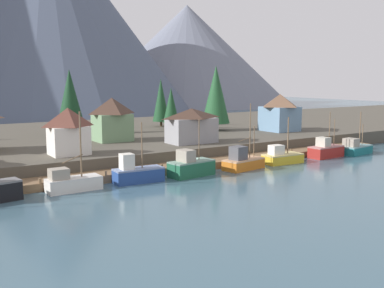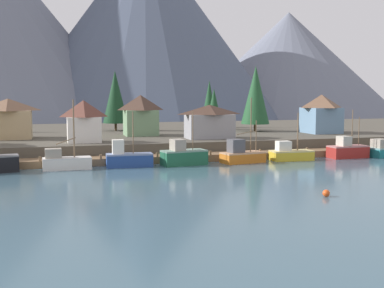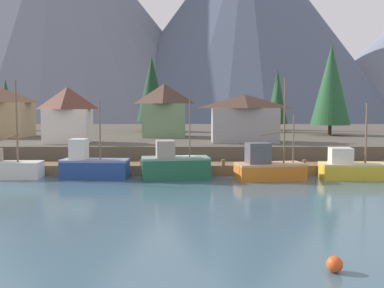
{
  "view_description": "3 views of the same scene",
  "coord_description": "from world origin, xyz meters",
  "px_view_note": "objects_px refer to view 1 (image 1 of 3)",
  "views": [
    {
      "loc": [
        -33.49,
        -53.02,
        13.01
      ],
      "look_at": [
        1.65,
        1.42,
        3.76
      ],
      "focal_mm": 43.2,
      "sensor_mm": 36.0,
      "label": 1
    },
    {
      "loc": [
        -18.6,
        -67.12,
        9.88
      ],
      "look_at": [
        1.45,
        1.09,
        2.6
      ],
      "focal_mm": 45.35,
      "sensor_mm": 36.0,
      "label": 2
    },
    {
      "loc": [
        0.94,
        -45.68,
        7.09
      ],
      "look_at": [
        0.87,
        2.95,
        2.89
      ],
      "focal_mm": 44.04,
      "sensor_mm": 36.0,
      "label": 3
    }
  ],
  "objects_px": {
    "conifer_mid_left": "(216,94)",
    "conifer_centre": "(161,100)",
    "house_green": "(112,119)",
    "fishing_boat_green": "(191,167)",
    "fishing_boat_red": "(326,150)",
    "house_white": "(68,131)",
    "fishing_boat_blue": "(137,173)",
    "fishing_boat_orange": "(242,161)",
    "house_grey": "(192,125)",
    "fishing_boat_teal": "(355,148)",
    "conifer_mid_right": "(171,105)",
    "conifer_near_left": "(70,98)",
    "fishing_boat_yellow": "(282,157)",
    "fishing_boat_white": "(72,182)",
    "house_blue": "(280,112)"
  },
  "relations": [
    {
      "from": "conifer_mid_left",
      "to": "conifer_centre",
      "type": "height_order",
      "value": "conifer_mid_left"
    },
    {
      "from": "house_green",
      "to": "fishing_boat_green",
      "type": "bearing_deg",
      "value": -84.22
    },
    {
      "from": "fishing_boat_red",
      "to": "house_white",
      "type": "xyz_separation_m",
      "value": [
        -39.61,
        10.88,
        4.64
      ]
    },
    {
      "from": "fishing_boat_blue",
      "to": "fishing_boat_orange",
      "type": "relative_size",
      "value": 0.8
    },
    {
      "from": "house_grey",
      "to": "fishing_boat_blue",
      "type": "bearing_deg",
      "value": -143.55
    },
    {
      "from": "fishing_boat_green",
      "to": "conifer_mid_left",
      "type": "relative_size",
      "value": 0.58
    },
    {
      "from": "conifer_mid_left",
      "to": "fishing_boat_blue",
      "type": "bearing_deg",
      "value": -140.85
    },
    {
      "from": "fishing_boat_green",
      "to": "fishing_boat_teal",
      "type": "height_order",
      "value": "fishing_boat_green"
    },
    {
      "from": "house_green",
      "to": "conifer_centre",
      "type": "height_order",
      "value": "conifer_centre"
    },
    {
      "from": "house_grey",
      "to": "house_white",
      "type": "xyz_separation_m",
      "value": [
        -20.73,
        -0.83,
        0.45
      ]
    },
    {
      "from": "conifer_mid_right",
      "to": "fishing_boat_orange",
      "type": "bearing_deg",
      "value": -101.8
    },
    {
      "from": "house_grey",
      "to": "conifer_near_left",
      "type": "xyz_separation_m",
      "value": [
        -12.85,
        22.11,
        4.01
      ]
    },
    {
      "from": "house_grey",
      "to": "conifer_near_left",
      "type": "distance_m",
      "value": 25.89
    },
    {
      "from": "house_green",
      "to": "conifer_mid_left",
      "type": "xyz_separation_m",
      "value": [
        23.83,
        3.35,
        3.56
      ]
    },
    {
      "from": "conifer_near_left",
      "to": "conifer_mid_right",
      "type": "relative_size",
      "value": 1.42
    },
    {
      "from": "fishing_boat_green",
      "to": "fishing_boat_yellow",
      "type": "height_order",
      "value": "fishing_boat_green"
    },
    {
      "from": "house_green",
      "to": "conifer_mid_right",
      "type": "xyz_separation_m",
      "value": [
        17.47,
        10.3,
        1.23
      ]
    },
    {
      "from": "fishing_boat_blue",
      "to": "conifer_centre",
      "type": "bearing_deg",
      "value": 60.04
    },
    {
      "from": "fishing_boat_white",
      "to": "conifer_mid_left",
      "type": "distance_m",
      "value": 45.56
    },
    {
      "from": "conifer_mid_right",
      "to": "conifer_centre",
      "type": "relative_size",
      "value": 0.82
    },
    {
      "from": "conifer_near_left",
      "to": "fishing_boat_orange",
      "type": "bearing_deg",
      "value": -68.27
    },
    {
      "from": "fishing_boat_teal",
      "to": "conifer_mid_left",
      "type": "distance_m",
      "value": 28.73
    },
    {
      "from": "fishing_boat_teal",
      "to": "fishing_boat_yellow",
      "type": "bearing_deg",
      "value": 170.01
    },
    {
      "from": "fishing_boat_teal",
      "to": "house_white",
      "type": "bearing_deg",
      "value": 157.78
    },
    {
      "from": "house_green",
      "to": "house_blue",
      "type": "relative_size",
      "value": 0.99
    },
    {
      "from": "fishing_boat_orange",
      "to": "conifer_mid_right",
      "type": "height_order",
      "value": "conifer_mid_right"
    },
    {
      "from": "fishing_boat_teal",
      "to": "house_white",
      "type": "relative_size",
      "value": 1.12
    },
    {
      "from": "fishing_boat_teal",
      "to": "house_blue",
      "type": "distance_m",
      "value": 18.11
    },
    {
      "from": "conifer_near_left",
      "to": "conifer_mid_left",
      "type": "bearing_deg",
      "value": -20.01
    },
    {
      "from": "conifer_near_left",
      "to": "conifer_mid_right",
      "type": "bearing_deg",
      "value": -7.72
    },
    {
      "from": "fishing_boat_white",
      "to": "fishing_boat_yellow",
      "type": "distance_m",
      "value": 32.92
    },
    {
      "from": "fishing_boat_teal",
      "to": "fishing_boat_orange",
      "type": "bearing_deg",
      "value": 171.56
    },
    {
      "from": "house_blue",
      "to": "conifer_mid_left",
      "type": "bearing_deg",
      "value": 144.89
    },
    {
      "from": "house_blue",
      "to": "conifer_mid_left",
      "type": "height_order",
      "value": "conifer_mid_left"
    },
    {
      "from": "fishing_boat_red",
      "to": "conifer_mid_right",
      "type": "xyz_separation_m",
      "value": [
        -11.45,
        31.08,
        6.27
      ]
    },
    {
      "from": "fishing_boat_white",
      "to": "house_white",
      "type": "bearing_deg",
      "value": 71.48
    },
    {
      "from": "fishing_boat_teal",
      "to": "conifer_near_left",
      "type": "relative_size",
      "value": 0.6
    },
    {
      "from": "fishing_boat_white",
      "to": "house_grey",
      "type": "height_order",
      "value": "fishing_boat_white"
    },
    {
      "from": "fishing_boat_green",
      "to": "conifer_centre",
      "type": "xyz_separation_m",
      "value": [
        16.33,
        37.52,
        6.99
      ]
    },
    {
      "from": "fishing_boat_blue",
      "to": "conifer_mid_left",
      "type": "bearing_deg",
      "value": 42.22
    },
    {
      "from": "house_white",
      "to": "conifer_near_left",
      "type": "height_order",
      "value": "conifer_near_left"
    },
    {
      "from": "fishing_boat_red",
      "to": "conifer_mid_right",
      "type": "height_order",
      "value": "conifer_mid_right"
    },
    {
      "from": "fishing_boat_yellow",
      "to": "house_white",
      "type": "bearing_deg",
      "value": 162.08
    },
    {
      "from": "fishing_boat_green",
      "to": "fishing_boat_red",
      "type": "xyz_separation_m",
      "value": [
        26.78,
        0.33,
        -0.11
      ]
    },
    {
      "from": "fishing_boat_white",
      "to": "fishing_boat_orange",
      "type": "height_order",
      "value": "fishing_boat_orange"
    },
    {
      "from": "conifer_centre",
      "to": "fishing_boat_blue",
      "type": "bearing_deg",
      "value": -123.03
    },
    {
      "from": "house_white",
      "to": "conifer_mid_right",
      "type": "bearing_deg",
      "value": 35.65
    },
    {
      "from": "fishing_boat_orange",
      "to": "conifer_centre",
      "type": "height_order",
      "value": "conifer_centre"
    },
    {
      "from": "fishing_boat_orange",
      "to": "conifer_near_left",
      "type": "bearing_deg",
      "value": 101.78
    },
    {
      "from": "fishing_boat_teal",
      "to": "conifer_centre",
      "type": "xyz_separation_m",
      "value": [
        -17.22,
        37.71,
        7.28
      ]
    }
  ]
}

